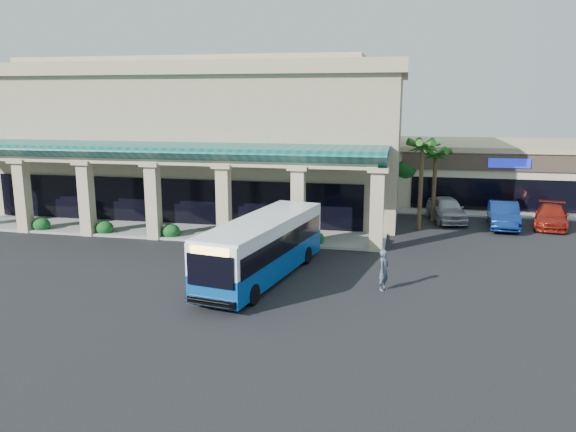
% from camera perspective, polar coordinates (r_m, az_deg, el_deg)
% --- Properties ---
extents(ground, '(110.00, 110.00, 0.00)m').
position_cam_1_polar(ground, '(28.38, -3.95, -5.56)').
color(ground, black).
extents(main_building, '(30.80, 14.80, 11.35)m').
position_cam_1_polar(main_building, '(44.88, -8.40, 8.13)').
color(main_building, tan).
rests_on(main_building, ground).
extents(arcade, '(30.00, 6.20, 5.70)m').
position_cam_1_polar(arcade, '(36.73, -13.20, 2.71)').
color(arcade, '#0D5350').
rests_on(arcade, ground).
extents(strip_mall, '(22.50, 12.50, 4.90)m').
position_cam_1_polar(strip_mall, '(51.50, 23.64, 4.12)').
color(strip_mall, beige).
rests_on(strip_mall, ground).
extents(palm_0, '(2.40, 2.40, 6.60)m').
position_cam_1_polar(palm_0, '(37.42, 13.36, 3.56)').
color(palm_0, '#1A4A13').
rests_on(palm_0, ground).
extents(palm_1, '(2.40, 2.40, 5.80)m').
position_cam_1_polar(palm_1, '(40.48, 14.66, 3.53)').
color(palm_1, '#1A4A13').
rests_on(palm_1, ground).
extents(broadleaf_tree, '(2.60, 2.60, 4.81)m').
position_cam_1_polar(broadleaf_tree, '(45.45, 11.83, 3.91)').
color(broadleaf_tree, '#0F4617').
rests_on(broadleaf_tree, ground).
extents(transit_bus, '(4.28, 10.73, 2.92)m').
position_cam_1_polar(transit_bus, '(26.80, -2.54, -3.34)').
color(transit_bus, '#08469A').
rests_on(transit_bus, ground).
extents(pedestrian, '(0.68, 0.80, 1.86)m').
position_cam_1_polar(pedestrian, '(25.64, 9.73, -5.44)').
color(pedestrian, '#455060').
rests_on(pedestrian, ground).
extents(car_silver, '(2.99, 5.39, 1.73)m').
position_cam_1_polar(car_silver, '(40.98, 15.80, 0.68)').
color(car_silver, '#9D9DAB').
rests_on(car_silver, ground).
extents(car_white, '(2.22, 5.32, 1.71)m').
position_cam_1_polar(car_white, '(40.14, 21.05, 0.09)').
color(car_white, navy).
rests_on(car_white, ground).
extents(car_red, '(3.12, 5.35, 1.46)m').
position_cam_1_polar(car_red, '(41.58, 25.18, -0.04)').
color(car_red, maroon).
rests_on(car_red, ground).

